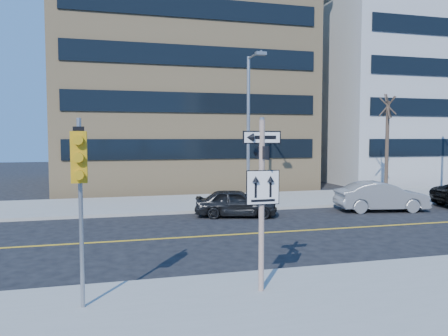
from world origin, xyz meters
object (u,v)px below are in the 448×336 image
object	(u,v)px
sign_pole	(262,194)
parked_car_b	(381,196)
parked_car_a	(236,203)
street_tree_west	(388,108)
traffic_signal	(79,173)
streetlight_a	(250,119)

from	to	relation	value
sign_pole	parked_car_b	size ratio (longest dim) A/B	0.89
parked_car_a	parked_car_b	distance (m)	7.62
parked_car_a	street_tree_west	xyz separation A→B (m)	(10.66, 3.63, 4.86)
traffic_signal	parked_car_a	size ratio (longest dim) A/B	1.03
street_tree_west	traffic_signal	bearing A→B (deg)	-140.61
sign_pole	streetlight_a	distance (m)	14.05
sign_pole	parked_car_a	world-z (taller)	sign_pole
sign_pole	street_tree_west	xyz separation A→B (m)	(13.00, 13.81, 3.09)
traffic_signal	parked_car_b	xyz separation A→B (m)	(13.95, 9.98, -2.28)
traffic_signal	street_tree_west	size ratio (longest dim) A/B	0.63
sign_pole	parked_car_b	xyz separation A→B (m)	(9.95, 9.83, -1.69)
traffic_signal	sign_pole	bearing A→B (deg)	2.11
parked_car_a	streetlight_a	xyz separation A→B (m)	(1.66, 3.08, 4.10)
sign_pole	traffic_signal	xyz separation A→B (m)	(-4.00, -0.15, 0.59)
sign_pole	parked_car_a	distance (m)	10.60
traffic_signal	parked_car_a	bearing A→B (deg)	58.48
sign_pole	street_tree_west	size ratio (longest dim) A/B	0.64
sign_pole	streetlight_a	world-z (taller)	streetlight_a
traffic_signal	streetlight_a	distance (m)	15.72
parked_car_b	street_tree_west	size ratio (longest dim) A/B	0.72
streetlight_a	parked_car_b	bearing A→B (deg)	-30.05
parked_car_b	streetlight_a	distance (m)	7.95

